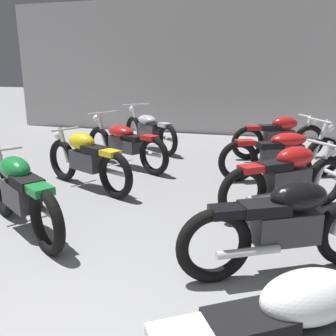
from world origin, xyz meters
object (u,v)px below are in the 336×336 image
motorcycle_right_row_2 (288,178)px  motorcycle_right_row_4 (280,136)px  motorcycle_left_row_2 (86,159)px  motorcycle_left_row_4 (149,129)px  motorcycle_right_row_3 (283,152)px  motorcycle_left_row_1 (21,193)px  motorcycle_left_row_3 (124,143)px  motorcycle_right_row_1 (287,225)px

motorcycle_right_row_2 → motorcycle_right_row_4: (-0.09, 3.00, 0.00)m
motorcycle_left_row_2 → motorcycle_right_row_4: same height
motorcycle_left_row_4 → motorcycle_right_row_2: motorcycle_left_row_4 is taller
motorcycle_right_row_3 → motorcycle_right_row_4: size_ratio=1.08×
motorcycle_left_row_1 → motorcycle_left_row_4: motorcycle_left_row_4 is taller
motorcycle_right_row_4 → motorcycle_left_row_2: bearing=-134.8°
motorcycle_left_row_3 → motorcycle_right_row_2: (2.82, -1.49, 0.01)m
motorcycle_right_row_3 → motorcycle_right_row_4: bearing=91.8°
motorcycle_left_row_2 → motorcycle_right_row_2: size_ratio=1.15×
motorcycle_left_row_2 → motorcycle_right_row_1: (2.84, -1.67, 0.00)m
motorcycle_right_row_3 → motorcycle_left_row_4: bearing=151.2°
motorcycle_left_row_4 → motorcycle_right_row_1: size_ratio=0.96×
motorcycle_right_row_2 → motorcycle_right_row_1: bearing=-91.7°
motorcycle_left_row_2 → motorcycle_right_row_1: bearing=-30.5°
motorcycle_left_row_4 → motorcycle_right_row_3: (2.85, -1.56, 0.00)m
motorcycle_left_row_2 → motorcycle_right_row_4: 3.97m
motorcycle_right_row_3 → motorcycle_right_row_4: (-0.05, 1.47, 0.01)m
motorcycle_left_row_4 → motorcycle_right_row_1: (2.85, -4.58, 0.01)m
motorcycle_left_row_1 → motorcycle_right_row_4: size_ratio=0.93×
motorcycle_right_row_2 → motorcycle_left_row_4: bearing=133.1°
motorcycle_left_row_2 → motorcycle_left_row_4: size_ratio=1.07×
motorcycle_right_row_2 → motorcycle_left_row_2: bearing=176.4°
motorcycle_left_row_4 → motorcycle_right_row_4: 2.80m
motorcycle_right_row_1 → motorcycle_right_row_3: motorcycle_right_row_3 is taller
motorcycle_left_row_1 → motorcycle_left_row_3: size_ratio=0.86×
motorcycle_left_row_2 → motorcycle_right_row_2: 2.89m
motorcycle_left_row_4 → motorcycle_right_row_2: size_ratio=1.08×
motorcycle_right_row_1 → motorcycle_left_row_2: bearing=149.5°
motorcycle_right_row_1 → motorcycle_right_row_4: same height
motorcycle_right_row_1 → motorcycle_right_row_4: (-0.04, 4.49, 0.00)m
motorcycle_left_row_2 → motorcycle_left_row_4: motorcycle_left_row_4 is taller
motorcycle_left_row_3 → motorcycle_right_row_4: bearing=28.8°
motorcycle_right_row_4 → motorcycle_left_row_4: bearing=178.1°
motorcycle_right_row_1 → motorcycle_right_row_2: size_ratio=1.12×
motorcycle_left_row_2 → motorcycle_right_row_3: 3.14m
motorcycle_left_row_4 → motorcycle_right_row_2: bearing=-46.9°
motorcycle_left_row_2 → motorcycle_right_row_1: same height
motorcycle_left_row_2 → motorcycle_right_row_3: size_ratio=0.92×
motorcycle_left_row_1 → motorcycle_right_row_4: same height
motorcycle_right_row_1 → motorcycle_right_row_2: 1.49m
motorcycle_left_row_2 → motorcycle_left_row_3: 1.31m
motorcycle_right_row_3 → motorcycle_right_row_4: 1.47m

